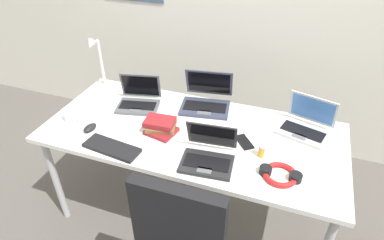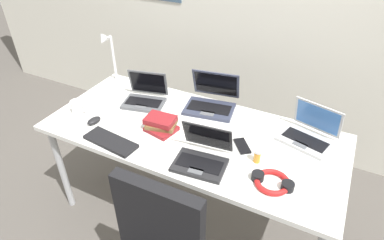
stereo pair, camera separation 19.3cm
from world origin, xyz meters
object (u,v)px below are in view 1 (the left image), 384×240
Objects in this scene: cell_phone at (244,142)px; headphones at (280,174)px; laptop_mid_desk at (139,100)px; laptop_front_left at (306,125)px; pill_bottle at (262,150)px; laptop_front_right at (208,155)px; desk_lamp at (99,63)px; book_stack at (161,126)px; external_keyboard at (112,148)px; computer_mouse at (90,128)px; laptop_center at (207,100)px; coffee_mug at (70,115)px.

cell_phone is 0.64× the size of headphones.
laptop_mid_desk is 1.08m from laptop_front_left.
cell_phone is at bearing 142.65° from pill_bottle.
laptop_front_left is at bearing 43.92° from laptop_front_right.
desk_lamp is 1.30m from pill_bottle.
laptop_front_left is 0.87m from book_stack.
external_keyboard is at bearing -173.86° from headphones.
external_keyboard is 3.44× the size of computer_mouse.
laptop_mid_desk is 0.90m from pill_bottle.
laptop_front_right reaches higher than book_stack.
laptop_front_right is at bearing -152.84° from pill_bottle.
headphones reaches higher than cell_phone.
laptop_front_left is at bearing 28.12° from computer_mouse.
laptop_mid_desk is at bearing 159.60° from headphones.
laptop_center is 0.65m from laptop_front_left.
pill_bottle is (0.26, 0.13, -0.00)m from laptop_front_right.
external_keyboard is at bearing -81.65° from laptop_mid_desk.
laptop_front_right is 2.19× the size of cell_phone.
external_keyboard is (-0.54, -0.09, -0.03)m from laptop_front_right.
laptop_front_right reaches higher than computer_mouse.
cell_phone is at bearing 21.02° from computer_mouse.
computer_mouse is 0.93m from cell_phone.
laptop_front_left reaches higher than cell_phone.
laptop_center is 1.70× the size of headphones.
cell_phone is at bearing 137.55° from headphones.
pill_bottle is at bearing -123.23° from laptop_front_left.
laptop_mid_desk is 2.79× the size of coffee_mug.
book_stack reaches higher than pill_bottle.
book_stack is (-0.61, 0.02, -0.00)m from pill_bottle.
laptop_front_right is 0.76m from computer_mouse.
laptop_center is 1.15× the size of laptop_mid_desk.
headphones is at bearing -19.98° from desk_lamp.
pill_bottle is at bearing -2.19° from book_stack.
pill_bottle is (0.87, -0.24, -0.00)m from laptop_mid_desk.
laptop_center reaches higher than headphones.
desk_lamp reaches higher than cell_phone.
headphones is at bearing -11.55° from book_stack.
computer_mouse is (0.21, -0.48, -0.18)m from desk_lamp.
laptop_center is 0.46m from laptop_mid_desk.
laptop_front_left is at bearing -2.42° from cell_phone.
laptop_center is at bearing 138.23° from pill_bottle.
book_stack is at bearing 58.88° from external_keyboard.
laptop_front_left is 0.38m from pill_bottle.
coffee_mug is at bearing -164.66° from laptop_front_left.
desk_lamp is 1.45m from laptop_front_left.
laptop_front_right is 0.95× the size of laptop_mid_desk.
desk_lamp is 1.27× the size of laptop_mid_desk.
laptop_center reaches higher than book_stack.
desk_lamp is at bearing 163.47° from pill_bottle.
laptop_front_right is 0.90× the size of external_keyboard.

